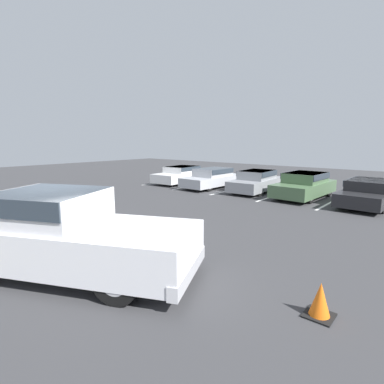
% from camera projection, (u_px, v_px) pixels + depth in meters
% --- Properties ---
extents(ground_plane, '(60.00, 60.00, 0.00)m').
position_uv_depth(ground_plane, '(66.00, 251.00, 8.02)').
color(ground_plane, '#38383A').
extents(stall_stripe_a, '(0.12, 4.71, 0.01)m').
position_uv_depth(stall_stripe_a, '(167.00, 181.00, 21.67)').
color(stall_stripe_a, white).
rests_on(stall_stripe_a, ground_plane).
extents(stall_stripe_b, '(0.12, 4.71, 0.01)m').
position_uv_depth(stall_stripe_b, '(197.00, 185.00, 19.88)').
color(stall_stripe_b, white).
rests_on(stall_stripe_b, ground_plane).
extents(stall_stripe_c, '(0.12, 4.71, 0.01)m').
position_uv_depth(stall_stripe_c, '(233.00, 190.00, 18.08)').
color(stall_stripe_c, white).
rests_on(stall_stripe_c, ground_plane).
extents(stall_stripe_d, '(0.12, 4.71, 0.01)m').
position_uv_depth(stall_stripe_d, '(277.00, 195.00, 16.29)').
color(stall_stripe_d, white).
rests_on(stall_stripe_d, ground_plane).
extents(stall_stripe_e, '(0.12, 4.71, 0.01)m').
position_uv_depth(stall_stripe_e, '(332.00, 202.00, 14.50)').
color(stall_stripe_e, white).
rests_on(stall_stripe_e, ground_plane).
extents(pickup_truck, '(6.26, 4.46, 1.85)m').
position_uv_depth(pickup_truck, '(63.00, 233.00, 6.59)').
color(pickup_truck, silver).
rests_on(pickup_truck, ground_plane).
extents(parked_sedan_a, '(2.13, 4.47, 1.16)m').
position_uv_depth(parked_sedan_a, '(181.00, 174.00, 20.83)').
color(parked_sedan_a, silver).
rests_on(parked_sedan_a, ground_plane).
extents(parked_sedan_b, '(1.80, 4.45, 1.21)m').
position_uv_depth(parked_sedan_b, '(212.00, 177.00, 18.85)').
color(parked_sedan_b, '#B7BABF').
rests_on(parked_sedan_b, ground_plane).
extents(parked_sedan_c, '(1.94, 4.30, 1.23)m').
position_uv_depth(parked_sedan_c, '(256.00, 181.00, 17.27)').
color(parked_sedan_c, gray).
rests_on(parked_sedan_c, ground_plane).
extents(parked_sedan_d, '(2.03, 4.43, 1.30)m').
position_uv_depth(parked_sedan_d, '(304.00, 184.00, 15.50)').
color(parked_sedan_d, '#4C6B47').
rests_on(parked_sedan_d, ground_plane).
extents(parked_sedan_e, '(1.95, 4.57, 1.18)m').
position_uv_depth(parked_sedan_e, '(369.00, 192.00, 13.61)').
color(parked_sedan_e, '#232326').
rests_on(parked_sedan_e, ground_plane).
extents(traffic_cone, '(0.47, 0.47, 0.60)m').
position_uv_depth(traffic_cone, '(320.00, 301.00, 5.02)').
color(traffic_cone, black).
rests_on(traffic_cone, ground_plane).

